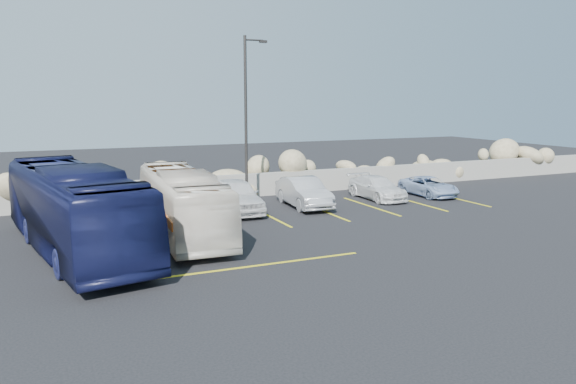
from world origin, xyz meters
name	(u,v)px	position (x,y,z in m)	size (l,w,h in m)	color
ground	(276,265)	(0.00, 0.00, 0.00)	(90.00, 90.00, 0.00)	black
seawall	(183,190)	(0.00, 12.00, 0.60)	(60.00, 0.40, 1.20)	gray
riprap_pile	(177,173)	(0.00, 13.20, 1.30)	(54.00, 2.80, 2.60)	#9A8964
parking_lines	(324,218)	(4.64, 5.57, 0.01)	(18.16, 9.36, 0.01)	gold
lamppost	(247,116)	(2.56, 9.50, 4.30)	(1.14, 0.18, 8.00)	#2A2725
vintage_bus	(182,203)	(-1.67, 5.17, 1.24)	(2.08, 8.91, 2.48)	silver
tour_coach	(74,209)	(-5.58, 4.24, 1.48)	(2.49, 10.62, 2.96)	#101438
car_a	(236,196)	(1.56, 8.34, 0.77)	(1.82, 4.51, 1.54)	silver
car_b	(304,192)	(4.94, 8.26, 0.70)	(1.49, 4.26, 1.40)	#A6A7AB
car_c	(377,188)	(9.33, 8.65, 0.58)	(1.62, 3.99, 1.16)	silver
car_d	(429,186)	(12.35, 8.30, 0.51)	(1.68, 3.65, 1.01)	#8DA4C9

